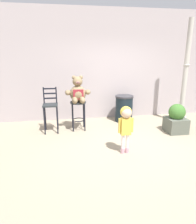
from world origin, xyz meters
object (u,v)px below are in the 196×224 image
object	(u,v)px
child_walking	(126,120)
planter_with_shrub	(176,119)
trash_bin	(124,108)
bar_stool_with_teddy	(78,110)
teddy_bear	(78,92)
lamppost	(184,84)
bar_chair_empty	(51,107)

from	to	relation	value
child_walking	planter_with_shrub	world-z (taller)	child_walking
trash_bin	planter_with_shrub	world-z (taller)	trash_bin
bar_stool_with_teddy	teddy_bear	size ratio (longest dim) A/B	1.13
lamppost	bar_chair_empty	size ratio (longest dim) A/B	2.50
child_walking	planter_with_shrub	distance (m)	1.91
child_walking	planter_with_shrub	bearing A→B (deg)	-144.03
teddy_bear	child_walking	distance (m)	1.74
teddy_bear	trash_bin	bearing A→B (deg)	19.79
trash_bin	planter_with_shrub	distance (m)	1.53
trash_bin	lamppost	world-z (taller)	lamppost
teddy_bear	bar_chair_empty	distance (m)	0.80
trash_bin	bar_chair_empty	distance (m)	2.18
teddy_bear	planter_with_shrub	xyz separation A→B (m)	(2.47, -0.59, -0.67)
trash_bin	child_walking	bearing A→B (deg)	-105.77
bar_stool_with_teddy	bar_chair_empty	distance (m)	0.72
lamppost	planter_with_shrub	distance (m)	1.20
bar_chair_empty	planter_with_shrub	bearing A→B (deg)	-10.25
bar_stool_with_teddy	teddy_bear	world-z (taller)	teddy_bear
lamppost	child_walking	bearing A→B (deg)	-143.72
bar_stool_with_teddy	child_walking	distance (m)	1.75
trash_bin	planter_with_shrub	xyz separation A→B (m)	(1.07, -1.09, -0.05)
lamppost	bar_chair_empty	distance (m)	3.77
bar_chair_empty	planter_with_shrub	distance (m)	3.25
planter_with_shrub	trash_bin	bearing A→B (deg)	134.57
bar_stool_with_teddy	child_walking	xyz separation A→B (m)	(0.83, -1.53, 0.16)
planter_with_shrub	child_walking	bearing A→B (deg)	-150.95
child_walking	lamppost	distance (m)	2.76
lamppost	bar_chair_empty	world-z (taller)	lamppost
child_walking	bar_chair_empty	world-z (taller)	bar_chair_empty
child_walking	teddy_bear	bearing A→B (deg)	-54.07
bar_stool_with_teddy	lamppost	size ratio (longest dim) A/B	0.27
teddy_bear	lamppost	size ratio (longest dim) A/B	0.24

